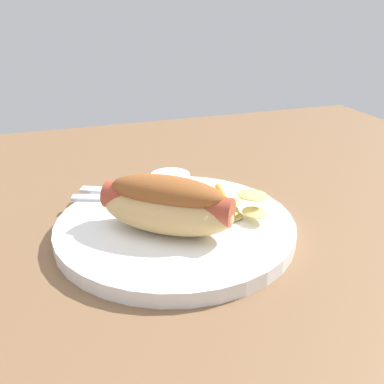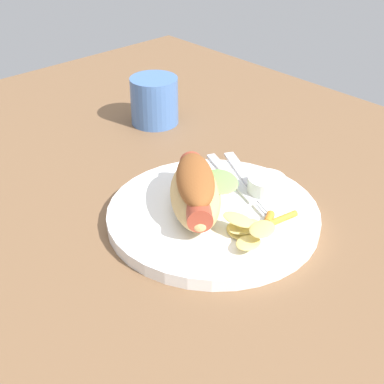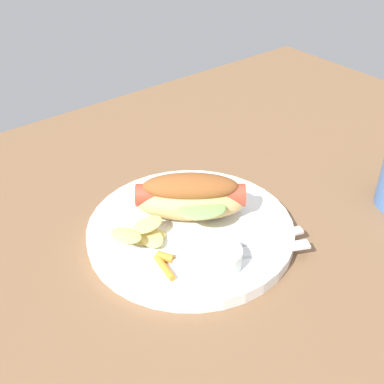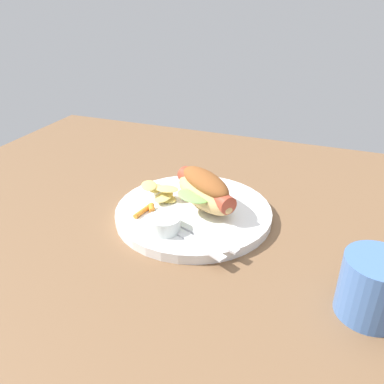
# 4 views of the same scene
# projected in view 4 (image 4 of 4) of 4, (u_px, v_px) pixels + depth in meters

# --- Properties ---
(ground_plane) EXTENTS (1.20, 0.90, 0.02)m
(ground_plane) POSITION_uv_depth(u_px,v_px,m) (210.00, 233.00, 0.64)
(ground_plane) COLOR brown
(plate) EXTENTS (0.26, 0.26, 0.02)m
(plate) POSITION_uv_depth(u_px,v_px,m) (194.00, 212.00, 0.66)
(plate) COLOR white
(plate) RESTS_ON ground_plane
(hot_dog) EXTENTS (0.15, 0.14, 0.06)m
(hot_dog) POSITION_uv_depth(u_px,v_px,m) (205.00, 190.00, 0.66)
(hot_dog) COLOR tan
(hot_dog) RESTS_ON plate
(sauce_ramekin) EXTENTS (0.05, 0.05, 0.02)m
(sauce_ramekin) POSITION_uv_depth(u_px,v_px,m) (165.00, 224.00, 0.60)
(sauce_ramekin) COLOR white
(sauce_ramekin) RESTS_ON plate
(fork) EXTENTS (0.16, 0.07, 0.00)m
(fork) POSITION_uv_depth(u_px,v_px,m) (192.00, 231.00, 0.60)
(fork) COLOR silver
(fork) RESTS_ON plate
(knife) EXTENTS (0.13, 0.07, 0.00)m
(knife) POSITION_uv_depth(u_px,v_px,m) (191.00, 239.00, 0.58)
(knife) COLOR silver
(knife) RESTS_ON plate
(chips_pile) EXTENTS (0.08, 0.06, 0.03)m
(chips_pile) POSITION_uv_depth(u_px,v_px,m) (161.00, 192.00, 0.69)
(chips_pile) COLOR #DAC46B
(chips_pile) RESTS_ON plate
(carrot_garnish) EXTENTS (0.03, 0.05, 0.01)m
(carrot_garnish) POSITION_uv_depth(u_px,v_px,m) (147.00, 210.00, 0.65)
(carrot_garnish) COLOR orange
(carrot_garnish) RESTS_ON plate
(drinking_cup) EXTENTS (0.08, 0.08, 0.08)m
(drinking_cup) POSITION_uv_depth(u_px,v_px,m) (373.00, 287.00, 0.45)
(drinking_cup) COLOR #4770B2
(drinking_cup) RESTS_ON ground_plane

